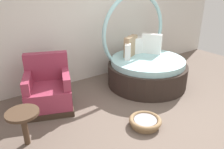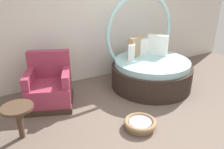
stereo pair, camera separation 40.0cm
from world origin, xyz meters
The scene contains 6 objects.
ground_plane centered at (0.00, 0.00, -0.01)m, with size 8.00×8.00×0.02m, color #66564C.
back_wall centered at (0.00, 2.30, 1.35)m, with size 8.00×0.12×2.70m, color silver.
round_daybed centered at (0.73, 1.29, 0.40)m, with size 1.69×1.69×1.92m.
red_armchair centered at (-1.36, 1.51, 0.33)m, with size 1.03×1.03×0.94m.
pet_basket centered at (-0.34, 0.09, 0.07)m, with size 0.51×0.51×0.13m.
side_table centered at (-1.99, 0.72, 0.43)m, with size 0.44×0.44×0.52m.
Camera 2 is at (-2.09, -2.21, 2.12)m, focal length 35.52 mm.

